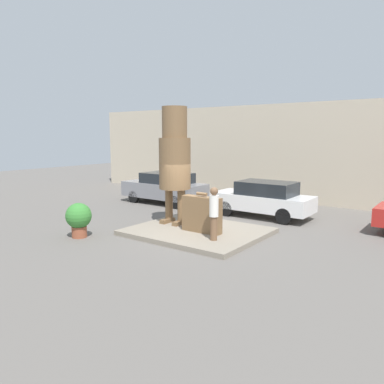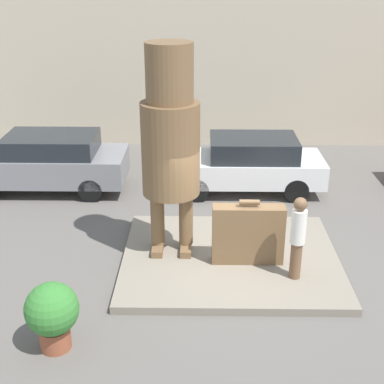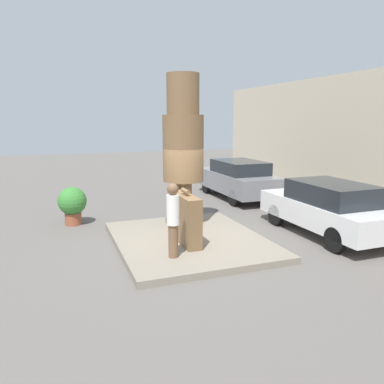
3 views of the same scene
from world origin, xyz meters
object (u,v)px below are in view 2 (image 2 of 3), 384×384
tourist (298,235)px  parked_car_grey (47,161)px  giant_suitcase (248,234)px  planter_pot (52,313)px  statue_figure (170,136)px  parked_car_white (247,163)px

tourist → parked_car_grey: 7.96m
giant_suitcase → planter_pot: 4.34m
statue_figure → tourist: 3.23m
statue_figure → parked_car_grey: statue_figure is taller
tourist → planter_pot: 4.82m
parked_car_grey → planter_pot: bearing=105.5°
statue_figure → planter_pot: 4.19m
statue_figure → planter_pot: (-1.82, -3.15, -2.09)m
statue_figure → parked_car_white: size_ratio=1.02×
statue_figure → parked_car_white: bearing=62.7°
giant_suitcase → tourist: 1.15m
parked_car_white → planter_pot: (-3.76, -6.91, -0.13)m
tourist → parked_car_white: tourist is taller
statue_figure → parked_car_white: 4.66m
statue_figure → tourist: (2.53, -1.13, -1.66)m
giant_suitcase → parked_car_grey: (-5.36, 4.27, 0.05)m
parked_car_grey → parked_car_white: 5.68m
statue_figure → parked_car_grey: bearing=134.8°
tourist → parked_car_grey: tourist is taller
planter_pot → parked_car_grey: bearing=105.5°
giant_suitcase → parked_car_white: giant_suitcase is taller
tourist → parked_car_white: bearing=96.9°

